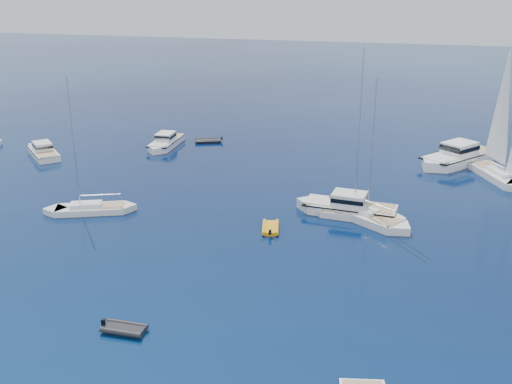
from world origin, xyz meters
TOP-DOWN VIEW (x-y plane):
  - ground at (0.00, 0.00)m, footprint 400.00×400.00m
  - motor_cruiser_centre at (11.49, 25.92)m, footprint 11.34×4.23m
  - motor_cruiser_far_l at (-31.17, 36.07)m, footprint 8.80×8.58m
  - motor_cruiser_distant at (23.02, 47.50)m, footprint 11.67×13.39m
  - motor_cruiser_horizon at (-16.97, 44.84)m, footprint 3.54×9.91m
  - sailboat_mid_r at (13.31, 24.95)m, footprint 11.59×9.26m
  - sailboat_mid_l at (-14.06, 19.18)m, footprint 10.09×6.26m
  - sailboat_centre at (12.73, 25.05)m, footprint 10.20×3.39m
  - sailboat_sails_r at (27.60, 42.32)m, footprint 8.13×12.69m
  - tender_yellow at (5.03, 19.72)m, footprint 2.62×3.76m
  - tender_grey_near at (-0.25, -0.04)m, footprint 3.16×1.82m
  - tender_grey_far at (-11.92, 48.87)m, footprint 4.58×3.57m

SIDE VIEW (x-z plane):
  - ground at x=0.00m, z-range 0.00..0.00m
  - motor_cruiser_centre at x=11.49m, z-range -1.46..1.46m
  - motor_cruiser_far_l at x=-31.17m, z-range -1.24..1.24m
  - motor_cruiser_distant at x=23.02m, z-range -1.80..1.80m
  - motor_cruiser_horizon at x=-16.97m, z-range -1.28..1.28m
  - sailboat_mid_r at x=13.31m, z-range -8.75..8.75m
  - sailboat_mid_l at x=-14.06m, z-range -7.26..7.26m
  - sailboat_centre at x=12.73m, z-range -7.37..7.37m
  - sailboat_sails_r at x=27.60m, z-range -9.17..9.17m
  - tender_yellow at x=5.03m, z-range -0.47..0.47m
  - tender_grey_near at x=-0.25m, z-range -0.47..0.47m
  - tender_grey_far at x=-11.92m, z-range -0.47..0.47m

